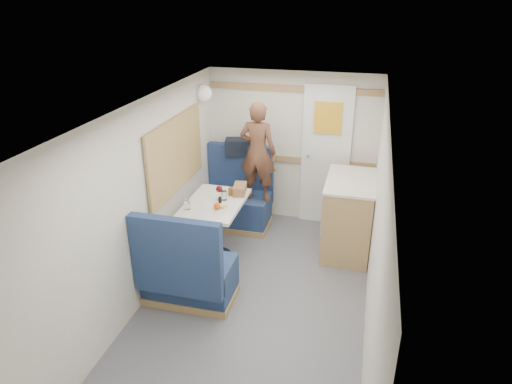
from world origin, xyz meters
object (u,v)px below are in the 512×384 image
(person, at_px, (258,152))
(wine_glass, at_px, (219,190))
(tumbler_left, at_px, (187,205))
(bread_loaf, at_px, (240,189))
(tumbler_right, at_px, (224,195))
(bench_far, at_px, (237,203))
(tray, at_px, (208,215))
(dome_light, at_px, (204,93))
(bench_near, at_px, (188,276))
(orange_fruit, at_px, (217,206))
(galley_counter, at_px, (348,215))
(cheese_block, at_px, (222,206))
(duffel_bag, at_px, (243,147))
(beer_glass, at_px, (231,191))
(pepper_grinder, at_px, (220,201))
(dinette_table, at_px, (215,214))

(person, xyz_separation_m, wine_glass, (-0.27, -0.70, -0.23))
(tumbler_left, xyz_separation_m, bread_loaf, (0.44, 0.54, -0.00))
(tumbler_right, bearing_deg, bench_far, 96.45)
(bread_loaf, bearing_deg, person, 78.39)
(tumbler_right, bearing_deg, tray, -96.20)
(bench_far, relative_size, person, 0.84)
(dome_light, bearing_deg, person, -6.13)
(bench_near, relative_size, tumbler_left, 9.69)
(orange_fruit, distance_m, bread_loaf, 0.51)
(tray, bearing_deg, bench_near, -94.60)
(person, bearing_deg, tumbler_left, 65.64)
(galley_counter, xyz_separation_m, cheese_block, (-1.33, -0.70, 0.29))
(bench_far, xyz_separation_m, person, (0.31, -0.09, 0.78))
(duffel_bag, height_order, beer_glass, duffel_bag)
(tray, bearing_deg, person, 76.57)
(beer_glass, bearing_deg, pepper_grinder, -98.17)
(bench_far, xyz_separation_m, orange_fruit, (0.10, -1.06, 0.47))
(orange_fruit, relative_size, tumbler_left, 0.68)
(bench_near, xyz_separation_m, orange_fruit, (0.10, 0.67, 0.47))
(bread_loaf, bearing_deg, cheese_block, -98.67)
(dome_light, bearing_deg, cheese_block, -62.02)
(wine_glass, relative_size, bread_loaf, 0.66)
(bench_far, relative_size, tumbler_left, 9.69)
(dome_light, distance_m, tumbler_right, 1.33)
(tumbler_right, bearing_deg, dinette_table, -136.46)
(wine_glass, xyz_separation_m, tumbler_right, (0.05, 0.01, -0.07))
(bench_near, distance_m, beer_glass, 1.19)
(galley_counter, relative_size, orange_fruit, 12.48)
(orange_fruit, bearing_deg, cheese_block, 48.15)
(bench_far, distance_m, tray, 1.28)
(duffel_bag, relative_size, orange_fruit, 6.07)
(dome_light, height_order, orange_fruit, dome_light)
(tray, bearing_deg, duffel_bag, 90.95)
(dome_light, relative_size, tray, 0.53)
(tumbler_right, distance_m, beer_glass, 0.15)
(orange_fruit, bearing_deg, person, 77.89)
(wine_glass, distance_m, beer_glass, 0.19)
(bench_far, height_order, tumbler_left, bench_far)
(beer_glass, bearing_deg, bench_near, -96.47)
(bench_near, distance_m, tumbler_left, 0.81)
(bread_loaf, bearing_deg, pepper_grinder, -110.09)
(cheese_block, bearing_deg, dinette_table, 133.15)
(tray, xyz_separation_m, tumbler_right, (0.05, 0.43, 0.04))
(bench_far, distance_m, galley_counter, 1.51)
(pepper_grinder, bearing_deg, bread_loaf, 69.91)
(dome_light, distance_m, tumbler_left, 1.47)
(bench_far, distance_m, bread_loaf, 0.77)
(bench_far, bearing_deg, duffel_bag, 86.03)
(cheese_block, bearing_deg, bread_loaf, 81.33)
(dome_light, xyz_separation_m, tray, (0.43, -1.19, -1.02))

